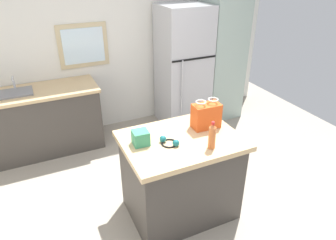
{
  "coord_description": "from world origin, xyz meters",
  "views": [
    {
      "loc": [
        -1.11,
        -2.13,
        2.39
      ],
      "look_at": [
        0.03,
        0.36,
        0.94
      ],
      "focal_mm": 32.9,
      "sensor_mm": 36.0,
      "label": 1
    }
  ],
  "objects": [
    {
      "name": "back_wall",
      "position": [
        -0.01,
        2.28,
        1.34
      ],
      "size": [
        5.2,
        0.13,
        2.69
      ],
      "color": "silver",
      "rests_on": "ground"
    },
    {
      "name": "shopping_bag",
      "position": [
        0.35,
        0.15,
        1.02
      ],
      "size": [
        0.28,
        0.16,
        0.29
      ],
      "color": "#DB511E",
      "rests_on": "kitchen_island"
    },
    {
      "name": "small_box",
      "position": [
        -0.34,
        0.12,
        0.96
      ],
      "size": [
        0.15,
        0.14,
        0.13
      ],
      "primitive_type": "cube",
      "rotation": [
        0.0,
        0.0,
        -0.05
      ],
      "color": "#388E66",
      "rests_on": "kitchen_island"
    },
    {
      "name": "refrigerator",
      "position": [
        0.99,
        1.87,
        0.91
      ],
      "size": [
        0.71,
        0.69,
        1.82
      ],
      "color": "#B7B7BC",
      "rests_on": "ground"
    },
    {
      "name": "tall_cabinet",
      "position": [
        1.66,
        1.87,
        1.08
      ],
      "size": [
        0.59,
        0.62,
        2.16
      ],
      "color": "#9EB2A8",
      "rests_on": "ground"
    },
    {
      "name": "sink_counter",
      "position": [
        -1.13,
        1.89,
        0.45
      ],
      "size": [
        1.54,
        0.65,
        1.07
      ],
      "color": "#423D38",
      "rests_on": "ground"
    },
    {
      "name": "bottle",
      "position": [
        0.2,
        -0.2,
        1.01
      ],
      "size": [
        0.06,
        0.06,
        0.26
      ],
      "color": "#C66633",
      "rests_on": "kitchen_island"
    },
    {
      "name": "kitchen_island",
      "position": [
        0.03,
        0.06,
        0.45
      ],
      "size": [
        1.1,
        0.82,
        0.89
      ],
      "color": "#423D38",
      "rests_on": "ground"
    },
    {
      "name": "ear_defenders",
      "position": [
        -0.11,
        0.01,
        0.91
      ],
      "size": [
        0.21,
        0.21,
        0.06
      ],
      "color": "black",
      "rests_on": "kitchen_island"
    },
    {
      "name": "ground",
      "position": [
        0.0,
        0.0,
        0.0
      ],
      "size": [
        6.23,
        6.23,
        0.0
      ],
      "primitive_type": "plane",
      "color": "#9E9384"
    }
  ]
}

